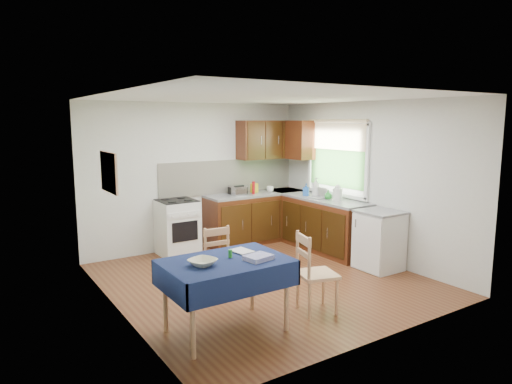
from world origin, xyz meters
TOP-DOWN VIEW (x-y plane):
  - floor at (0.00, 0.00)m, footprint 4.20×4.20m
  - ceiling at (0.00, 0.00)m, footprint 4.00×4.20m
  - wall_back at (0.00, 2.10)m, footprint 4.00×0.02m
  - wall_front at (0.00, -2.10)m, footprint 4.00×0.02m
  - wall_left at (-2.00, 0.00)m, footprint 0.02×4.20m
  - wall_right at (2.00, 0.00)m, footprint 0.02×4.20m
  - base_cabinets at (1.36, 1.26)m, footprint 1.90×2.30m
  - worktop_back at (1.05, 1.80)m, footprint 1.90×0.60m
  - worktop_right at (1.70, 0.65)m, footprint 0.60×1.70m
  - worktop_corner at (1.70, 1.80)m, footprint 0.60×0.60m
  - splashback at (0.65, 2.08)m, footprint 2.70×0.02m
  - upper_cabinets at (1.52, 1.80)m, footprint 1.20×0.85m
  - stove at (-0.50, 1.80)m, footprint 0.60×0.61m
  - window at (1.97, 0.70)m, footprint 0.04×1.48m
  - fridge at (1.70, -0.55)m, footprint 0.58×0.60m
  - corkboard at (-1.97, 0.30)m, footprint 0.04×0.62m
  - dining_table at (-1.21, -1.08)m, footprint 1.28×0.86m
  - chair_far at (-0.78, 0.01)m, footprint 0.41×0.41m
  - chair_near at (-0.13, -1.20)m, footprint 0.51×0.51m
  - toaster at (0.63, 1.70)m, footprint 0.24×0.14m
  - sandwich_press at (0.70, 1.86)m, footprint 0.27×0.24m
  - sauce_bottle at (0.93, 1.70)m, footprint 0.05×0.05m
  - yellow_packet at (1.05, 1.87)m, footprint 0.15×0.13m
  - dish_rack at (1.69, 0.74)m, footprint 0.39×0.30m
  - kettle at (1.75, 0.41)m, footprint 0.16×0.16m
  - cup at (1.33, 1.76)m, footprint 0.17×0.17m
  - soap_bottle_a at (1.68, 0.88)m, footprint 0.16×0.17m
  - soap_bottle_b at (1.61, 1.06)m, footprint 0.14×0.14m
  - soap_bottle_c at (1.68, 0.57)m, footprint 0.18×0.18m
  - plate_bowl at (-1.48, -1.11)m, footprint 0.34×0.34m
  - book at (-1.00, -0.94)m, footprint 0.21×0.27m
  - spice_jar at (-1.12, -1.03)m, footprint 0.04×0.04m
  - tea_towel at (-0.92, -1.26)m, footprint 0.30×0.26m

SIDE VIEW (x-z plane):
  - floor at x=0.00m, z-range 0.00..0.00m
  - base_cabinets at x=1.36m, z-range 0.00..0.86m
  - fridge at x=1.70m, z-range 0.00..0.88m
  - stove at x=-0.50m, z-range 0.00..0.92m
  - chair_far at x=-0.78m, z-range 0.03..0.90m
  - chair_near at x=-0.13m, z-range 0.03..0.97m
  - dining_table at x=-1.21m, z-range 0.28..1.05m
  - book at x=-1.00m, z-range 0.77..0.79m
  - tea_towel at x=-0.92m, z-range 0.77..0.82m
  - plate_bowl at x=-1.48m, z-range 0.77..0.84m
  - spice_jar at x=-1.12m, z-range 0.77..0.86m
  - worktop_back at x=1.05m, z-range 0.86..0.90m
  - worktop_right at x=1.70m, z-range 0.86..0.90m
  - worktop_corner at x=1.70m, z-range 0.86..0.90m
  - dish_rack at x=1.69m, z-range 0.83..1.01m
  - cup at x=1.33m, z-range 0.90..1.00m
  - sandwich_press at x=0.70m, z-range 0.90..1.06m
  - soap_bottle_c at x=1.68m, z-range 0.90..1.06m
  - yellow_packet at x=1.05m, z-range 0.90..1.06m
  - toaster at x=0.63m, z-range 0.89..1.07m
  - soap_bottle_b at x=1.61m, z-range 0.90..1.11m
  - sauce_bottle at x=0.93m, z-range 0.90..1.13m
  - kettle at x=1.75m, z-range 0.88..1.15m
  - soap_bottle_a at x=1.68m, z-range 0.90..1.23m
  - splashback at x=0.65m, z-range 0.90..1.50m
  - wall_back at x=0.00m, z-range 0.00..2.50m
  - wall_front at x=0.00m, z-range 0.00..2.50m
  - wall_left at x=-2.00m, z-range 0.00..2.50m
  - wall_right at x=2.00m, z-range 0.00..2.50m
  - corkboard at x=-1.97m, z-range 1.36..1.83m
  - window at x=1.97m, z-range 1.02..2.28m
  - upper_cabinets at x=1.52m, z-range 1.50..2.20m
  - ceiling at x=0.00m, z-range 2.49..2.51m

